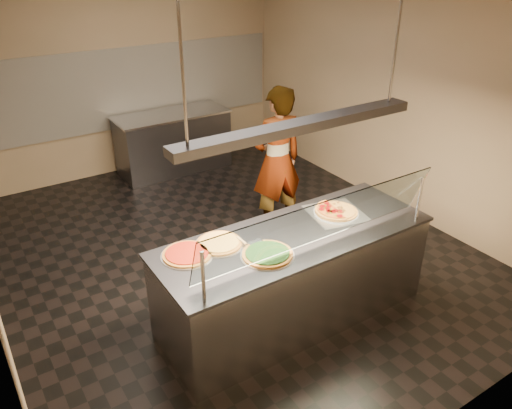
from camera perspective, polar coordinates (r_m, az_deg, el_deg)
ground at (r=6.03m, az=-3.15°, el=-5.17°), size 5.00×6.00×0.02m
wall_back at (r=8.02m, az=-14.66°, el=14.20°), size 5.00×0.02×3.00m
wall_front at (r=3.34m, az=23.20°, el=-6.53°), size 5.00×0.02×3.00m
wall_right at (r=6.89m, az=15.29°, el=11.98°), size 0.02×6.00×3.00m
tile_band at (r=8.04m, az=-14.41°, el=12.78°), size 4.90×0.02×1.20m
serving_counter at (r=4.77m, az=4.32°, el=-8.22°), size 2.60×0.94×0.93m
sneeze_guard at (r=4.14m, az=7.54°, el=-1.97°), size 2.36×0.18×0.54m
perforated_tray at (r=4.91m, az=9.08°, el=-0.89°), size 0.59×0.59×0.01m
half_pizza_pepperoni at (r=4.83m, az=8.22°, el=-0.90°), size 0.28×0.44×0.05m
half_pizza_sausage at (r=4.96m, az=9.93°, el=-0.39°), size 0.28×0.44×0.04m
pizza_spinach at (r=4.20m, az=1.29°, el=-5.66°), size 0.46×0.46×0.03m
pizza_cheese at (r=4.36m, az=-4.24°, el=-4.38°), size 0.42×0.42×0.03m
pizza_tomato at (r=4.24m, az=-7.92°, el=-5.62°), size 0.44×0.44×0.03m
pizza_spatula at (r=4.34m, az=-0.96°, el=-4.23°), size 0.17×0.23×0.02m
prep_table at (r=8.07m, az=-9.42°, el=7.09°), size 1.75×0.74×0.93m
worker at (r=6.05m, az=2.40°, el=4.98°), size 0.71×0.49×1.84m
heat_lamp_housing at (r=4.08m, az=5.06°, el=8.92°), size 2.30×0.18×0.08m
lamp_rod_left at (r=3.43m, az=-8.39°, el=14.57°), size 0.02×0.02×1.01m
lamp_rod_right at (r=4.62m, az=15.72°, el=17.24°), size 0.02×0.02×1.01m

